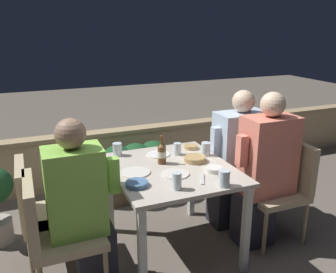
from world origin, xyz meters
name	(u,v)px	position (x,y,z in m)	size (l,w,h in m)	color
ground_plane	(171,249)	(0.00, 0.00, 0.00)	(16.00, 16.00, 0.00)	#665B51
parapet_wall	(121,154)	(0.00, 1.48, 0.31)	(9.00, 0.18, 0.60)	tan
dining_table	(172,178)	(0.00, 0.00, 0.62)	(0.87, 0.98, 0.71)	#BCB2A3
planter_hedge	(137,167)	(0.04, 1.00, 0.32)	(0.72, 0.47, 0.57)	brown
chair_left_near	(51,227)	(-0.90, -0.16, 0.50)	(0.46, 0.45, 0.83)	tan
person_green_blouse	(82,207)	(-0.70, -0.16, 0.60)	(0.47, 0.26, 1.20)	#282833
chair_left_far	(41,206)	(-0.94, 0.15, 0.50)	(0.46, 0.45, 0.83)	tan
chair_right_near	(282,181)	(0.92, -0.15, 0.50)	(0.46, 0.45, 0.83)	tan
person_coral_top	(264,170)	(0.73, -0.15, 0.63)	(0.49, 0.26, 1.25)	#282833
chair_right_far	(255,167)	(0.90, 0.19, 0.50)	(0.46, 0.45, 0.83)	tan
person_blue_shirt	(237,159)	(0.70, 0.19, 0.60)	(0.51, 0.26, 1.21)	#282833
beer_bottle	(162,153)	(-0.04, 0.10, 0.79)	(0.07, 0.07, 0.22)	brown
plate_0	(175,174)	(-0.03, -0.14, 0.71)	(0.20, 0.20, 0.01)	silver
plate_1	(135,172)	(-0.28, 0.00, 0.71)	(0.21, 0.21, 0.01)	silver
plate_2	(158,154)	(0.00, 0.29, 0.71)	(0.19, 0.19, 0.01)	white
bowl_0	(195,159)	(0.21, 0.04, 0.73)	(0.17, 0.17, 0.04)	tan
bowl_1	(214,169)	(0.26, -0.19, 0.73)	(0.13, 0.13, 0.03)	silver
bowl_2	(191,147)	(0.31, 0.32, 0.73)	(0.11, 0.11, 0.03)	tan
bowl_3	(137,183)	(-0.34, -0.21, 0.73)	(0.15, 0.15, 0.03)	#4C709E
glass_cup_0	(117,149)	(-0.31, 0.40, 0.76)	(0.07, 0.07, 0.10)	silver
glass_cup_1	(177,181)	(-0.11, -0.36, 0.77)	(0.06, 0.06, 0.12)	silver
glass_cup_2	(177,149)	(0.15, 0.23, 0.76)	(0.06, 0.06, 0.10)	silver
glass_cup_3	(224,178)	(0.19, -0.43, 0.76)	(0.08, 0.08, 0.11)	silver
glass_cup_4	(206,149)	(0.36, 0.13, 0.76)	(0.07, 0.07, 0.11)	silver
fork_0	(203,179)	(0.11, -0.29, 0.71)	(0.10, 0.16, 0.01)	silver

